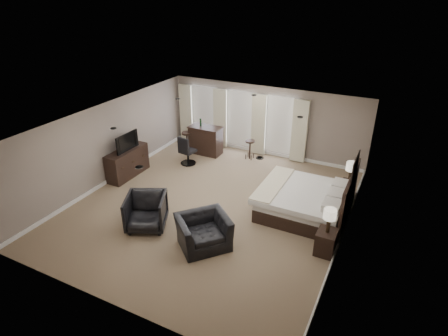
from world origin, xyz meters
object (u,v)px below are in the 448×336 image
at_px(tv, 126,148).
at_px(desk_chair, 188,150).
at_px(dresser, 127,163).
at_px(bar_counter, 206,140).
at_px(lamp_far, 351,172).
at_px(nightstand_far, 348,190).
at_px(nightstand_near, 326,242).
at_px(armchair_far, 146,210).
at_px(bar_stool_right, 250,150).
at_px(armchair_near, 203,227).
at_px(bed, 307,191).
at_px(bar_stool_left, 187,143).
at_px(lamp_near, 329,221).

distance_m(tv, desk_chair, 2.21).
bearing_deg(dresser, bar_counter, 62.62).
xyz_separation_m(lamp_far, dresser, (-6.92, -1.82, -0.39)).
bearing_deg(tv, nightstand_far, -75.29).
relative_size(nightstand_near, bar_counter, 0.49).
xyz_separation_m(nightstand_near, armchair_far, (-4.51, -1.07, 0.22)).
bearing_deg(desk_chair, bar_counter, -87.22).
relative_size(bar_stool_right, desk_chair, 0.68).
bearing_deg(bar_stool_right, nightstand_near, -47.97).
bearing_deg(dresser, tv, 0.00).
xyz_separation_m(tv, armchair_near, (4.14, -2.15, -0.48)).
distance_m(bed, armchair_near, 3.16).
height_order(armchair_near, bar_stool_left, armchair_near).
xyz_separation_m(lamp_far, armchair_far, (-4.51, -3.97, -0.34)).
bearing_deg(bar_stool_right, bar_counter, -170.17).
relative_size(armchair_far, desk_chair, 0.97).
xyz_separation_m(bar_counter, desk_chair, (-0.11, -1.11, -0.01)).
height_order(dresser, tv, tv).
bearing_deg(dresser, desk_chair, 51.62).
bearing_deg(nightstand_near, armchair_near, -158.91).
relative_size(nightstand_near, dresser, 0.37).
bearing_deg(nightstand_far, lamp_far, 0.00).
xyz_separation_m(bar_counter, bar_stool_right, (1.70, 0.29, -0.18)).
bearing_deg(bar_stool_left, lamp_near, -30.48).
distance_m(nightstand_near, desk_chair, 6.24).
height_order(bed, bar_counter, bed).
distance_m(bed, bar_stool_left, 5.67).
bearing_deg(lamp_near, bar_stool_right, 132.03).
distance_m(tv, armchair_far, 3.27).
relative_size(bar_counter, bar_stool_right, 1.72).
bearing_deg(bar_stool_left, bar_counter, 22.88).
bearing_deg(bar_counter, lamp_near, -35.39).
height_order(nightstand_near, tv, tv).
xyz_separation_m(nightstand_far, lamp_near, (0.00, -2.90, 0.64)).
xyz_separation_m(armchair_near, bar_stool_right, (-0.99, 5.25, -0.17)).
relative_size(nightstand_far, armchair_far, 0.52).
height_order(lamp_far, desk_chair, lamp_far).
relative_size(lamp_near, lamp_far, 0.97).
relative_size(dresser, bar_stool_left, 1.96).
height_order(nightstand_near, bar_stool_left, bar_stool_left).
xyz_separation_m(lamp_far, bar_stool_right, (-3.77, 1.28, -0.50)).
distance_m(nightstand_near, nightstand_far, 2.90).
distance_m(nightstand_near, bar_counter, 6.71).
height_order(bar_stool_left, desk_chair, desk_chair).
height_order(bar_counter, bar_stool_left, bar_counter).
bearing_deg(nightstand_near, bar_stool_left, 149.52).
height_order(lamp_near, armchair_near, lamp_near).
height_order(bed, armchair_far, bed).
bearing_deg(bed, lamp_far, 58.46).
relative_size(bed, lamp_near, 3.81).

